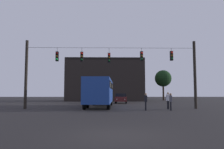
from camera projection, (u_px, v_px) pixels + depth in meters
name	position (u px, v px, depth m)	size (l,w,h in m)	color
ground_plane	(110.00, 104.00, 32.40)	(168.00, 168.00, 0.00)	black
overhead_signal_span	(112.00, 68.00, 22.72)	(17.01, 0.44, 6.75)	black
city_bus	(100.00, 90.00, 25.57)	(3.06, 11.11, 3.00)	navy
car_near_right	(121.00, 98.00, 35.73)	(2.17, 4.45, 1.52)	#511919
pedestrian_crossing_left	(146.00, 101.00, 20.15)	(0.28, 0.38, 1.52)	black
pedestrian_crossing_center	(168.00, 100.00, 21.75)	(0.29, 0.39, 1.60)	black
pedestrian_crossing_right	(171.00, 101.00, 20.06)	(0.32, 0.41, 1.51)	black
corner_building	(105.00, 81.00, 49.89)	(15.84, 10.20, 8.66)	black
tree_left_silhouette	(163.00, 79.00, 52.92)	(3.81, 3.81, 6.93)	#2D2116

